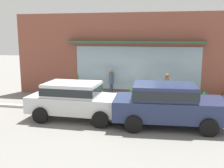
% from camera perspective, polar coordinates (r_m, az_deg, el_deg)
% --- Properties ---
extents(ground_plane, '(60.00, 60.00, 0.00)m').
position_cam_1_polar(ground_plane, '(12.09, 2.93, -6.17)').
color(ground_plane, gray).
extents(curb_strip, '(14.00, 0.24, 0.12)m').
position_cam_1_polar(curb_strip, '(11.89, 2.78, -6.17)').
color(curb_strip, '#B2B2AD').
rests_on(curb_strip, ground_plane).
extents(storefront, '(14.00, 0.81, 4.70)m').
position_cam_1_polar(storefront, '(14.78, 4.92, 5.98)').
color(storefront, brown).
rests_on(storefront, ground_plane).
extents(fire_hydrant, '(0.44, 0.41, 0.90)m').
position_cam_1_polar(fire_hydrant, '(12.98, 9.27, -3.09)').
color(fire_hydrant, '#B2B2B7').
rests_on(fire_hydrant, ground_plane).
extents(pedestrian_with_handbag, '(0.23, 0.64, 1.60)m').
position_cam_1_polar(pedestrian_with_handbag, '(13.45, 11.82, -0.64)').
color(pedestrian_with_handbag, brown).
rests_on(pedestrian_with_handbag, ground_plane).
extents(pedestrian_passerby, '(0.22, 0.47, 1.64)m').
position_cam_1_polar(pedestrian_passerby, '(14.57, -0.17, 0.60)').
color(pedestrian_passerby, '#333847').
rests_on(pedestrian_passerby, ground_plane).
extents(parked_car_navy, '(4.34, 2.28, 1.64)m').
position_cam_1_polar(parked_car_navy, '(10.33, 11.91, -3.96)').
color(parked_car_navy, navy).
rests_on(parked_car_navy, ground_plane).
extents(parked_car_silver, '(4.04, 1.99, 1.54)m').
position_cam_1_polar(parked_car_silver, '(11.09, -7.97, -3.10)').
color(parked_car_silver, silver).
rests_on(parked_car_silver, ground_plane).
extents(potted_plant_trailing_edge, '(0.45, 0.45, 0.78)m').
position_cam_1_polar(potted_plant_trailing_edge, '(14.05, 4.78, -2.09)').
color(potted_plant_trailing_edge, '#4C4C51').
rests_on(potted_plant_trailing_edge, ground_plane).
extents(potted_plant_by_entrance, '(0.40, 0.40, 0.54)m').
position_cam_1_polar(potted_plant_by_entrance, '(14.18, 13.84, -2.75)').
color(potted_plant_by_entrance, '#4C4C51').
rests_on(potted_plant_by_entrance, ground_plane).
extents(potted_plant_window_center, '(0.48, 0.48, 0.68)m').
position_cam_1_polar(potted_plant_window_center, '(14.24, 19.25, -2.80)').
color(potted_plant_window_center, '#B7B2A3').
rests_on(potted_plant_window_center, ground_plane).
extents(potted_plant_window_left, '(0.33, 0.33, 1.39)m').
position_cam_1_polar(potted_plant_window_left, '(15.07, -7.33, -0.29)').
color(potted_plant_window_left, '#B7B2A3').
rests_on(potted_plant_window_left, ground_plane).
extents(potted_plant_near_hydrant, '(0.47, 0.47, 0.72)m').
position_cam_1_polar(potted_plant_near_hydrant, '(15.23, -10.40, -1.27)').
color(potted_plant_near_hydrant, '#4C4C51').
rests_on(potted_plant_near_hydrant, ground_plane).
extents(potted_plant_low_front, '(0.33, 0.33, 0.60)m').
position_cam_1_polar(potted_plant_low_front, '(14.15, 8.77, -2.47)').
color(potted_plant_low_front, '#B7B2A3').
rests_on(potted_plant_low_front, ground_plane).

